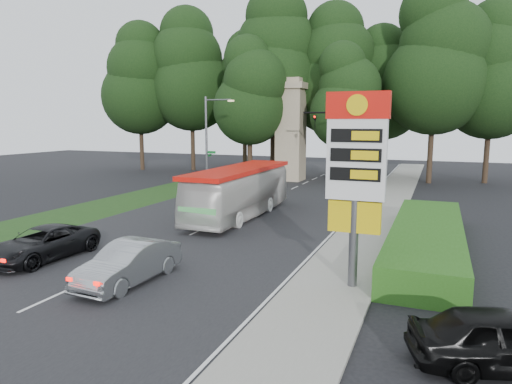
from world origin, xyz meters
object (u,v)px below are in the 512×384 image
at_px(streetlight_signs, 209,138).
at_px(monument, 291,129).
at_px(suv_charcoal, 42,244).
at_px(gas_station_pylon, 356,164).
at_px(parked_car_black, 505,340).
at_px(sedan_silver, 129,263).
at_px(traffic_signal_mast, 359,136).
at_px(transit_bus, 240,192).

bearing_deg(streetlight_signs, monument, 58.03).
bearing_deg(suv_charcoal, monument, 88.68).
bearing_deg(gas_station_pylon, streetlight_signs, 128.96).
bearing_deg(suv_charcoal, streetlight_signs, 100.65).
xyz_separation_m(suv_charcoal, parked_car_black, (17.27, -2.55, 0.06)).
bearing_deg(sedan_silver, gas_station_pylon, 20.03).
relative_size(monument, suv_charcoal, 2.01).
xyz_separation_m(monument, suv_charcoal, (-1.77, -29.45, -4.41)).
bearing_deg(monument, sedan_silver, -83.44).
distance_m(traffic_signal_mast, transit_bus, 13.61).
bearing_deg(sedan_silver, monument, 98.93).
bearing_deg(parked_car_black, traffic_signal_mast, -1.40).
distance_m(traffic_signal_mast, parked_car_black, 27.43).
height_order(gas_station_pylon, traffic_signal_mast, traffic_signal_mast).
xyz_separation_m(gas_station_pylon, parked_car_black, (4.30, -3.99, -3.70)).
bearing_deg(sedan_silver, suv_charcoal, 171.59).
bearing_deg(suv_charcoal, parked_car_black, -6.26).
xyz_separation_m(streetlight_signs, sedan_silver, (8.49, -22.47, -3.69)).
bearing_deg(transit_bus, traffic_signal_mast, 66.48).
xyz_separation_m(gas_station_pylon, monument, (-11.20, 28.01, 0.66)).
bearing_deg(traffic_signal_mast, suv_charcoal, -111.96).
bearing_deg(traffic_signal_mast, parked_car_black, -73.26).
distance_m(transit_bus, parked_car_black, 18.99).
bearing_deg(parked_car_black, sedan_silver, 64.53).
height_order(traffic_signal_mast, transit_bus, traffic_signal_mast).
distance_m(traffic_signal_mast, monument, 9.76).
distance_m(streetlight_signs, monument, 9.44).
bearing_deg(traffic_signal_mast, streetlight_signs, -171.08).
distance_m(suv_charcoal, parked_car_black, 17.46).
height_order(traffic_signal_mast, parked_car_black, traffic_signal_mast).
height_order(gas_station_pylon, parked_car_black, gas_station_pylon).
relative_size(streetlight_signs, transit_bus, 0.73).
bearing_deg(sedan_silver, traffic_signal_mast, 82.67).
distance_m(streetlight_signs, transit_bus, 12.98).
relative_size(gas_station_pylon, monument, 0.68).
bearing_deg(transit_bus, streetlight_signs, 125.82).
bearing_deg(monument, streetlight_signs, -121.97).
height_order(gas_station_pylon, transit_bus, gas_station_pylon).
height_order(traffic_signal_mast, sedan_silver, traffic_signal_mast).
relative_size(sedan_silver, parked_car_black, 1.04).
height_order(streetlight_signs, parked_car_black, streetlight_signs).
bearing_deg(transit_bus, monument, 97.35).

